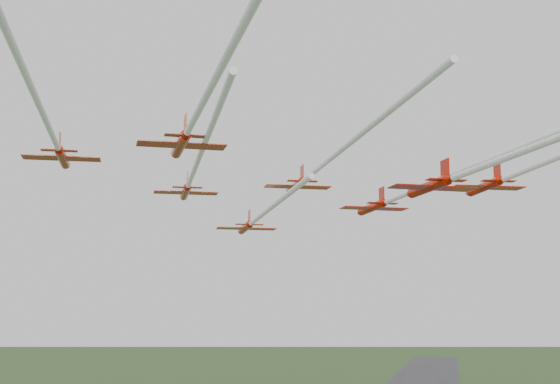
% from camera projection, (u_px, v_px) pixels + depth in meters
% --- Properties ---
extents(jet_lead, '(23.01, 48.55, 2.82)m').
position_uv_depth(jet_lead, '(257.00, 219.00, 113.15)').
color(jet_lead, '#BF1200').
extents(jet_row2_left, '(25.17, 55.20, 2.61)m').
position_uv_depth(jet_row2_left, '(194.00, 172.00, 92.48)').
color(jet_row2_left, '#BF1200').
extents(jet_row2_right, '(28.13, 54.48, 2.89)m').
position_uv_depth(jet_row2_right, '(411.00, 192.00, 99.08)').
color(jet_row2_right, '#BF1200').
extents(jet_row3_left, '(26.83, 59.09, 2.58)m').
position_uv_depth(jet_row3_left, '(46.00, 121.00, 72.01)').
color(jet_row3_left, '#BF1200').
extents(jet_row3_mid, '(23.36, 50.41, 2.45)m').
position_uv_depth(jet_row3_mid, '(322.00, 165.00, 84.08)').
color(jet_row3_mid, '#BF1200').
extents(jet_row3_right, '(25.71, 59.23, 2.87)m').
position_uv_depth(jet_row3_right, '(543.00, 163.00, 86.81)').
color(jet_row3_right, '#BF1200').
extents(jet_row4_left, '(26.45, 51.05, 2.65)m').
position_uv_depth(jet_row4_left, '(199.00, 109.00, 64.92)').
color(jet_row4_left, '#BF1200').
extents(jet_row4_right, '(24.23, 44.77, 2.88)m').
position_uv_depth(jet_row4_right, '(474.00, 170.00, 76.59)').
color(jet_row4_right, '#BF1200').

